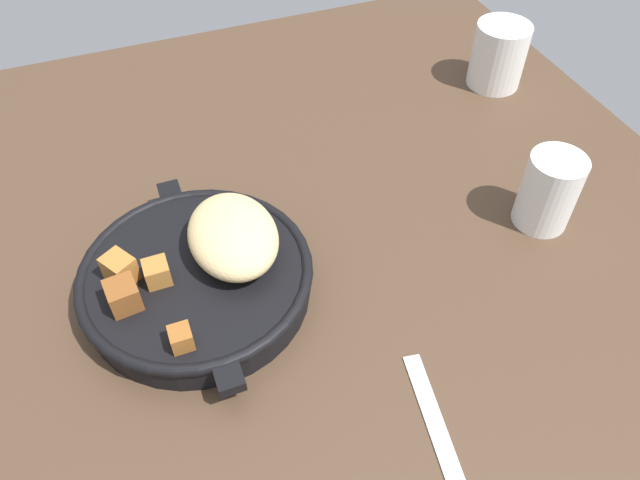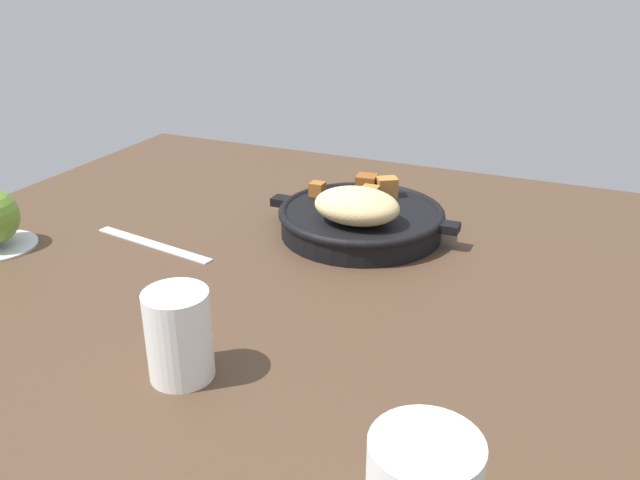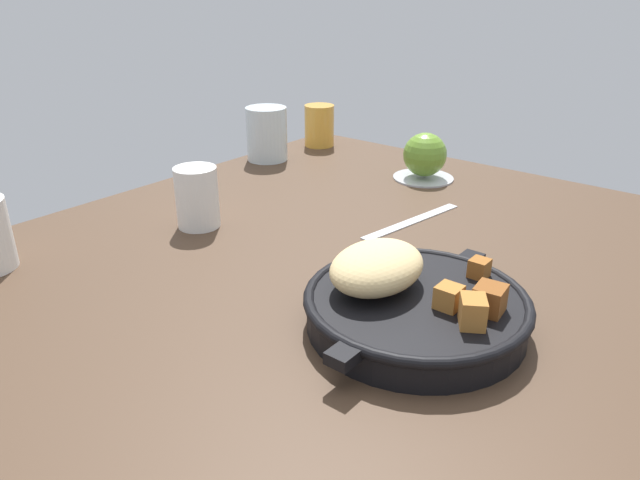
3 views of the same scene
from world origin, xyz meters
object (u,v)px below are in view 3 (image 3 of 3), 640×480
object	(u,v)px
water_glass_tall	(267,134)
juice_glass_amber	(319,126)
red_apple	(425,155)
butter_knife	(412,221)
white_creamer_pitcher	(195,198)
cast_iron_skillet	(411,301)

from	to	relation	value
water_glass_tall	juice_glass_amber	size ratio (longest dim) A/B	1.20
red_apple	juice_glass_amber	bearing A→B (deg)	78.56
red_apple	water_glass_tall	xyz separation A→B (cm)	(-8.86, 30.34, 0.72)
red_apple	butter_knife	world-z (taller)	red_apple
red_apple	juice_glass_amber	distance (cm)	29.62
white_creamer_pitcher	water_glass_tall	bearing A→B (deg)	26.93
butter_knife	water_glass_tall	xyz separation A→B (cm)	(10.29, 39.52, 5.00)
cast_iron_skillet	butter_knife	world-z (taller)	cast_iron_skillet
red_apple	juice_glass_amber	world-z (taller)	juice_glass_amber
red_apple	water_glass_tall	bearing A→B (deg)	106.29
cast_iron_skillet	water_glass_tall	xyz separation A→B (cm)	(35.08, 54.07, 2.36)
red_apple	white_creamer_pitcher	xyz separation A→B (cm)	(-40.49, 14.27, -0.03)
water_glass_tall	juice_glass_amber	world-z (taller)	water_glass_tall
water_glass_tall	white_creamer_pitcher	distance (cm)	35.48
red_apple	white_creamer_pitcher	world-z (taller)	white_creamer_pitcher
water_glass_tall	red_apple	bearing A→B (deg)	-73.71
juice_glass_amber	white_creamer_pitcher	world-z (taller)	white_creamer_pitcher
cast_iron_skillet	red_apple	bearing A→B (deg)	28.37
red_apple	white_creamer_pitcher	distance (cm)	42.93
red_apple	water_glass_tall	distance (cm)	31.61
butter_knife	white_creamer_pitcher	xyz separation A→B (cm)	(-21.34, 23.45, 4.26)
juice_glass_amber	red_apple	bearing A→B (deg)	-101.44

